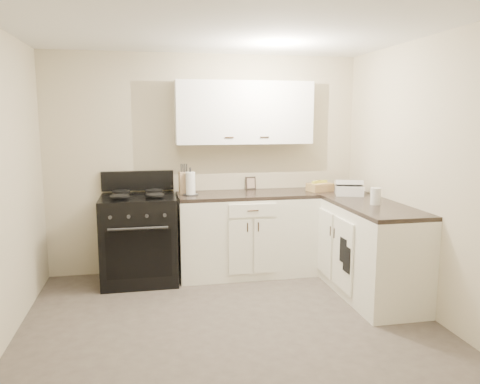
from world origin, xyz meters
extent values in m
plane|color=#473F38|center=(0.00, 0.00, 0.00)|extent=(3.60, 3.60, 0.00)
plane|color=white|center=(0.00, 0.00, 2.50)|extent=(3.60, 3.60, 0.00)
plane|color=beige|center=(0.00, 1.80, 1.25)|extent=(3.60, 0.00, 3.60)
plane|color=beige|center=(1.80, 0.00, 1.25)|extent=(0.00, 3.60, 3.60)
plane|color=beige|center=(0.00, -1.80, 1.25)|extent=(3.60, 0.00, 3.60)
cube|color=white|center=(0.43, 1.50, 0.45)|extent=(1.55, 0.60, 0.90)
cube|color=white|center=(1.50, 0.85, 0.45)|extent=(0.60, 1.90, 0.90)
cube|color=black|center=(0.43, 1.50, 0.92)|extent=(1.55, 0.60, 0.04)
cube|color=black|center=(1.50, 0.85, 0.92)|extent=(0.60, 1.90, 0.04)
cube|color=white|center=(0.43, 1.65, 1.84)|extent=(1.55, 0.30, 0.70)
cube|color=black|center=(-0.78, 1.48, 0.46)|extent=(0.80, 0.68, 0.97)
cube|color=tan|center=(-0.27, 1.60, 1.06)|extent=(0.12, 0.11, 0.25)
cylinder|color=white|center=(-0.21, 1.49, 1.07)|extent=(0.14, 0.14, 0.25)
cube|color=black|center=(0.53, 1.76, 1.02)|extent=(0.12, 0.05, 0.15)
cube|color=tan|center=(1.29, 1.48, 0.99)|extent=(0.32, 0.25, 0.09)
cube|color=silver|center=(1.51, 1.16, 0.99)|extent=(0.37, 0.36, 0.11)
cylinder|color=silver|center=(1.51, 0.56, 1.02)|extent=(0.12, 0.12, 0.17)
cube|color=black|center=(1.18, 0.43, 0.44)|extent=(0.02, 0.14, 0.25)
cube|color=black|center=(1.18, 0.51, 0.51)|extent=(0.02, 0.14, 0.24)
camera|label=1|loc=(-0.68, -3.60, 1.78)|focal=35.00mm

